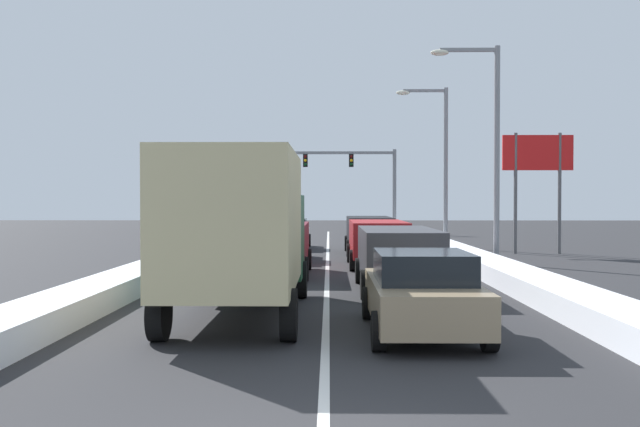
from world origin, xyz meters
name	(u,v)px	position (x,y,z in m)	size (l,w,h in m)	color
ground_plane	(327,269)	(0.00, 18.23, 0.00)	(120.00, 120.00, 0.00)	#28282B
lane_stripe_between_right_lane_and_center_lane	(328,258)	(0.00, 22.79, 0.00)	(0.14, 50.15, 0.01)	silver
snow_bank_right_shoulder	(455,252)	(5.30, 22.79, 0.27)	(1.32, 50.15, 0.54)	white
snow_bank_left_shoulder	(201,252)	(-5.30, 22.79, 0.27)	(1.28, 50.15, 0.54)	white
sedan_tan_right_lane_nearest	(422,292)	(1.75, 6.30, 0.76)	(2.00, 4.50, 1.51)	#937F60
suv_charcoal_right_lane_second	(398,253)	(1.92, 12.40, 1.02)	(2.16, 4.90, 1.67)	#38383D
suv_red_right_lane_third	(378,239)	(1.84, 19.29, 1.02)	(2.16, 4.90, 1.67)	maroon
suv_black_right_lane_fourth	(369,231)	(1.89, 25.54, 1.02)	(2.16, 4.90, 1.67)	black
box_truck_center_lane_nearest	(241,226)	(-1.76, 8.00, 1.90)	(2.53, 7.20, 3.36)	#1E5633
suv_maroon_center_lane_second	(277,244)	(-1.64, 16.34, 1.02)	(2.16, 4.90, 1.67)	maroon
sedan_navy_center_lane_third	(281,241)	(-1.90, 22.04, 0.76)	(2.00, 4.50, 1.51)	navy
sedan_white_center_lane_fourth	(290,233)	(-1.91, 28.89, 0.76)	(2.00, 4.50, 1.51)	silver
traffic_light_gantry	(363,172)	(2.57, 45.58, 4.50)	(7.54, 0.47, 6.20)	slate
street_lamp_right_near	(488,134)	(6.13, 20.51, 4.98)	(2.66, 0.36, 8.33)	gray
street_lamp_right_mid	(439,152)	(5.68, 29.63, 4.90)	(2.66, 0.36, 8.20)	gray
roadside_sign_right	(538,165)	(9.55, 25.59, 4.02)	(3.20, 0.16, 5.50)	#59595B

